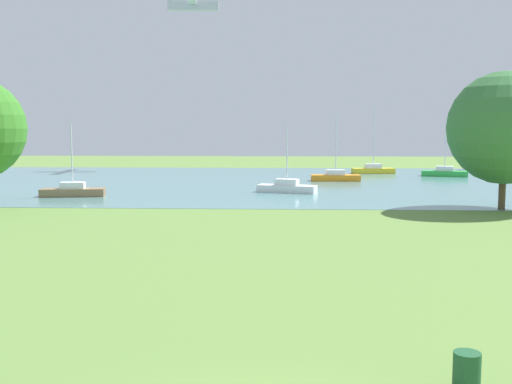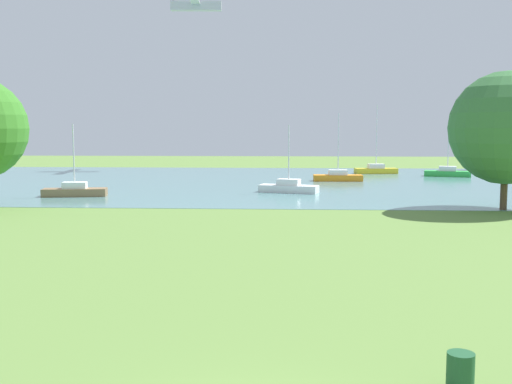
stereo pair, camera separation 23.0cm
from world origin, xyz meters
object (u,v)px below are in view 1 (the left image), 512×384
Objects in this scene: sailboat_yellow at (373,169)px; sailboat_orange at (336,176)px; sailboat_brown at (73,191)px; tree_west_far at (505,128)px; sailboat_green at (445,172)px; sailboat_white at (287,187)px; litter_bin at (467,371)px; light_aircraft at (193,6)px.

sailboat_yellow reaches higher than sailboat_orange.
sailboat_yellow is (26.45, 24.56, 0.03)m from sailboat_brown.
tree_west_far is (9.08, -20.58, 4.83)m from sailboat_orange.
sailboat_green is 13.71m from sailboat_orange.
sailboat_brown is 0.83× the size of sailboat_orange.
sailboat_white is 11.96m from sailboat_orange.
sailboat_green is at bearing 83.27° from tree_west_far.
litter_bin is at bearing -96.20° from sailboat_yellow.
sailboat_orange reaches higher than sailboat_brown.
sailboat_white is 24.18m from sailboat_green.
litter_bin is 0.09× the size of tree_west_far.
sailboat_green is (33.58, 20.77, 0.01)m from sailboat_brown.
sailboat_brown is at bearing -145.63° from sailboat_orange.
sailboat_brown is 31.38m from tree_west_far.
sailboat_green is 0.96× the size of sailboat_orange.
sailboat_green is at bearing -21.92° from light_aircraft.
tree_west_far is at bearing -11.13° from sailboat_brown.
sailboat_yellow reaches higher than litter_bin.
sailboat_green reaches higher than sailboat_brown.
sailboat_green is at bearing 31.73° from sailboat_brown.
sailboat_brown is at bearing -137.12° from sailboat_yellow.
tree_west_far is 1.06× the size of light_aircraft.
sailboat_white is 37.01m from light_aircraft.
litter_bin is 0.13× the size of sailboat_green.
sailboat_orange is (4.85, 10.93, 0.01)m from sailboat_white.
sailboat_white is at bearing -115.47° from sailboat_yellow.
tree_west_far is (13.93, -9.65, 4.84)m from sailboat_white.
sailboat_white is at bearing -134.97° from sailboat_green.
light_aircraft is at bearing 123.89° from tree_west_far.
light_aircraft is (-11.86, 28.76, 20.06)m from sailboat_white.
sailboat_brown is 0.62× the size of tree_west_far.
sailboat_green is (7.14, -3.79, -0.02)m from sailboat_yellow.
litter_bin is 56.39m from sailboat_green.
light_aircraft reaches higher than sailboat_brown.
litter_bin is 0.09× the size of light_aircraft.
light_aircraft is at bearing 160.18° from sailboat_yellow.
sailboat_green is 37.09m from light_aircraft.
sailboat_orange is (1.26, 48.58, 0.06)m from litter_bin.
sailboat_yellow is 8.08m from sailboat_green.
sailboat_orange is at bearing 66.10° from sailboat_white.
light_aircraft is at bearing 158.08° from sailboat_green.
sailboat_green is (13.50, 54.75, 0.06)m from litter_bin.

